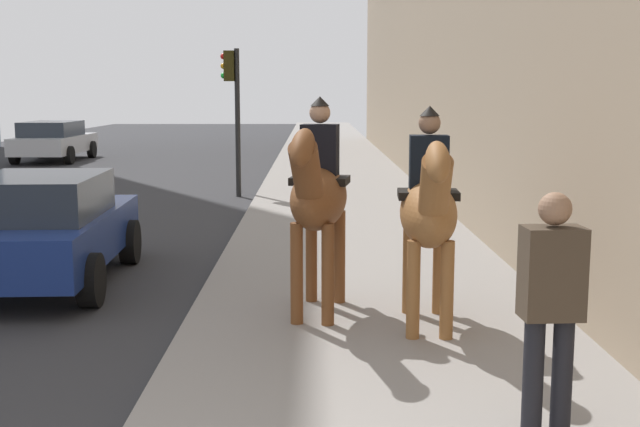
{
  "coord_description": "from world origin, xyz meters",
  "views": [
    {
      "loc": [
        -3.0,
        -1.36,
        2.47
      ],
      "look_at": [
        4.0,
        -1.41,
        1.4
      ],
      "focal_mm": 44.79,
      "sensor_mm": 36.0,
      "label": 1
    }
  ],
  "objects": [
    {
      "name": "pedestrian_greeting",
      "position": [
        2.16,
        -2.94,
        1.1
      ],
      "size": [
        0.28,
        0.41,
        1.7
      ],
      "rotation": [
        0.0,
        0.0,
        0.05
      ],
      "color": "black",
      "rests_on": "sidewalk_slab"
    },
    {
      "name": "car_mid_lane",
      "position": [
        25.83,
        8.04,
        0.77
      ],
      "size": [
        4.53,
        2.11,
        1.44
      ],
      "rotation": [
        0.0,
        0.0,
        0.0
      ],
      "color": "#B7BABF",
      "rests_on": "ground"
    },
    {
      "name": "car_near_lane",
      "position": [
        7.08,
        2.11,
        0.75
      ],
      "size": [
        3.91,
        2.02,
        1.44
      ],
      "rotation": [
        0.0,
        0.0,
        0.04
      ],
      "color": "navy",
      "rests_on": "ground"
    },
    {
      "name": "traffic_light_near_curb",
      "position": [
        15.86,
        0.54,
        2.35
      ],
      "size": [
        0.2,
        0.44,
        3.47
      ],
      "color": "black",
      "rests_on": "ground"
    },
    {
      "name": "mounted_horse_far",
      "position": [
        4.78,
        -2.49,
        1.32
      ],
      "size": [
        2.15,
        0.66,
        2.22
      ],
      "rotation": [
        0.0,
        0.0,
        3.07
      ],
      "color": "brown",
      "rests_on": "sidewalk_slab"
    },
    {
      "name": "mounted_horse_near",
      "position": [
        5.26,
        -1.4,
        1.4
      ],
      "size": [
        2.14,
        0.8,
        2.31
      ],
      "rotation": [
        0.0,
        0.0,
        2.98
      ],
      "color": "brown",
      "rests_on": "sidewalk_slab"
    }
  ]
}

